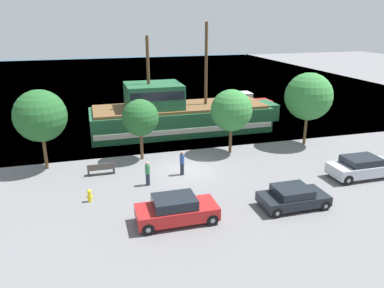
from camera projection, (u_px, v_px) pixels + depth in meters
name	position (u px, v px, depth m)	size (l,w,h in m)	color
ground_plane	(187.00, 170.00, 26.83)	(160.00, 160.00, 0.00)	slate
water_surface	(123.00, 78.00, 66.93)	(80.00, 80.00, 0.00)	#33566B
pirate_ship	(177.00, 115.00, 35.25)	(17.95, 5.35, 10.01)	#1E5633
moored_boat_dockside	(242.00, 103.00, 44.39)	(6.83, 2.35, 1.98)	maroon
parked_car_curb_front	(362.00, 167.00, 25.33)	(4.51, 1.99, 1.47)	#B7BCC6
parked_car_curb_mid	(293.00, 197.00, 21.37)	(3.85, 2.01, 1.24)	black
parked_car_curb_rear	(176.00, 210.00, 19.73)	(4.29, 1.94, 1.48)	#B21E1E
fire_hydrant	(90.00, 195.00, 22.05)	(0.42, 0.25, 0.76)	yellow
bench_promenade_east	(101.00, 169.00, 25.81)	(1.84, 0.45, 0.85)	#4C4742
pedestrian_walking_near	(182.00, 163.00, 25.70)	(0.32, 0.32, 1.72)	#232838
pedestrian_walking_far	(148.00, 173.00, 24.10)	(0.32, 0.32, 1.63)	#232838
tree_row_east	(40.00, 116.00, 25.78)	(3.62, 3.62, 5.73)	brown
tree_row_mideast	(140.00, 118.00, 27.82)	(2.75, 2.75, 4.66)	brown
tree_row_midwest	(231.00, 111.00, 29.12)	(3.27, 3.27, 5.12)	brown
tree_row_west	(309.00, 97.00, 30.91)	(3.92, 3.92, 6.12)	brown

